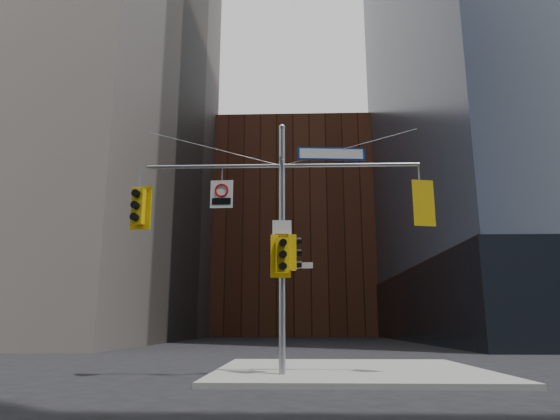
# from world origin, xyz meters

# --- Properties ---
(ground) EXTENTS (160.00, 160.00, 0.00)m
(ground) POSITION_xyz_m (0.00, 0.00, 0.00)
(ground) COLOR black
(ground) RESTS_ON ground
(sidewalk_corner) EXTENTS (8.00, 8.00, 0.15)m
(sidewalk_corner) POSITION_xyz_m (2.00, 4.00, 0.07)
(sidewalk_corner) COLOR gray
(sidewalk_corner) RESTS_ON ground
(brick_midrise) EXTENTS (26.00, 20.00, 28.00)m
(brick_midrise) POSITION_xyz_m (0.00, 58.00, 14.00)
(brick_midrise) COLOR brown
(brick_midrise) RESTS_ON ground
(signal_assembly) EXTENTS (8.00, 0.80, 7.30)m
(signal_assembly) POSITION_xyz_m (0.00, 1.99, 4.42)
(signal_assembly) COLOR #94979C
(signal_assembly) RESTS_ON ground
(traffic_light_west_arm) EXTENTS (0.62, 0.54, 1.30)m
(traffic_light_west_arm) POSITION_xyz_m (-4.19, 2.01, 4.80)
(traffic_light_west_arm) COLOR #DCB00B
(traffic_light_west_arm) RESTS_ON ground
(traffic_light_east_arm) EXTENTS (0.63, 0.57, 1.33)m
(traffic_light_east_arm) POSITION_xyz_m (3.97, 1.99, 4.80)
(traffic_light_east_arm) COLOR #DCB00B
(traffic_light_east_arm) RESTS_ON ground
(traffic_light_pole_side) EXTENTS (0.40, 0.34, 0.99)m
(traffic_light_pole_side) POSITION_xyz_m (0.32, 2.00, 3.43)
(traffic_light_pole_side) COLOR #DCB00B
(traffic_light_pole_side) RESTS_ON ground
(traffic_light_pole_front) EXTENTS (0.57, 0.51, 1.20)m
(traffic_light_pole_front) POSITION_xyz_m (-0.00, 1.73, 3.32)
(traffic_light_pole_front) COLOR #DCB00B
(traffic_light_pole_front) RESTS_ON ground
(street_sign_blade) EXTENTS (1.99, 0.19, 0.39)m
(street_sign_blade) POSITION_xyz_m (1.45, 2.00, 6.35)
(street_sign_blade) COLOR navy
(street_sign_blade) RESTS_ON ground
(regulatory_sign_arm) EXTENTS (0.66, 0.09, 0.82)m
(regulatory_sign_arm) POSITION_xyz_m (-1.76, 1.97, 5.18)
(regulatory_sign_arm) COLOR silver
(regulatory_sign_arm) RESTS_ON ground
(regulatory_sign_pole) EXTENTS (0.54, 0.07, 0.70)m
(regulatory_sign_pole) POSITION_xyz_m (0.00, 1.88, 3.97)
(regulatory_sign_pole) COLOR silver
(regulatory_sign_pole) RESTS_ON ground
(street_blade_ew) EXTENTS (0.82, 0.14, 0.16)m
(street_blade_ew) POSITION_xyz_m (0.45, 2.00, 3.06)
(street_blade_ew) COLOR silver
(street_blade_ew) RESTS_ON ground
(street_blade_ns) EXTENTS (0.12, 0.71, 0.14)m
(street_blade_ns) POSITION_xyz_m (0.00, 2.45, 2.77)
(street_blade_ns) COLOR #145926
(street_blade_ns) RESTS_ON ground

